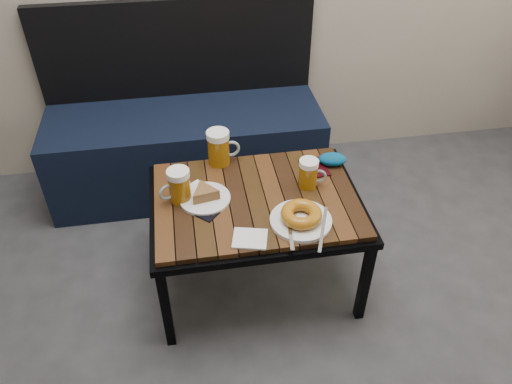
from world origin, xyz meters
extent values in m
cube|color=black|center=(-0.14, 1.74, 0.23)|extent=(1.40, 0.50, 0.45)
cube|color=black|center=(-0.14, 1.97, 0.70)|extent=(1.40, 0.05, 0.50)
cube|color=black|center=(-0.28, 0.72, 0.21)|extent=(0.04, 0.03, 0.42)
cube|color=black|center=(0.50, 0.72, 0.21)|extent=(0.03, 0.03, 0.42)
cube|color=black|center=(-0.28, 1.28, 0.21)|extent=(0.04, 0.04, 0.42)
cube|color=black|center=(0.50, 1.28, 0.21)|extent=(0.03, 0.04, 0.42)
cube|color=black|center=(0.11, 1.00, 0.43)|extent=(0.84, 0.62, 0.03)
cube|color=#341F0B|center=(0.11, 1.00, 0.46)|extent=(0.80, 0.58, 0.02)
cylinder|color=#8E570B|center=(-0.18, 1.04, 0.53)|extent=(0.11, 0.11, 0.11)
cylinder|color=white|center=(-0.18, 1.04, 0.60)|extent=(0.09, 0.09, 0.03)
torus|color=#8C999E|center=(-0.23, 1.02, 0.53)|extent=(0.07, 0.04, 0.07)
cylinder|color=#8E570B|center=(-0.01, 1.26, 0.54)|extent=(0.10, 0.10, 0.13)
cylinder|color=white|center=(-0.01, 1.26, 0.61)|extent=(0.10, 0.10, 0.03)
torus|color=#8C999E|center=(0.05, 1.27, 0.54)|extent=(0.08, 0.02, 0.08)
cylinder|color=#8E570B|center=(0.33, 1.04, 0.52)|extent=(0.09, 0.09, 0.10)
cylinder|color=white|center=(0.33, 1.04, 0.58)|extent=(0.08, 0.08, 0.02)
torus|color=#8C999E|center=(0.37, 1.03, 0.52)|extent=(0.06, 0.03, 0.06)
cylinder|color=white|center=(-0.09, 1.02, 0.48)|extent=(0.20, 0.20, 0.01)
cylinder|color=white|center=(0.25, 0.83, 0.48)|extent=(0.23, 0.23, 0.02)
torus|color=#91500D|center=(0.25, 0.83, 0.51)|extent=(0.15, 0.15, 0.05)
cube|color=#A5A8AD|center=(0.32, 0.77, 0.49)|extent=(0.10, 0.23, 0.00)
cube|color=#A5A8AD|center=(0.20, 0.77, 0.49)|extent=(0.04, 0.18, 0.00)
cube|color=white|center=(-0.12, 1.06, 0.48)|extent=(0.17, 0.17, 0.01)
cube|color=#A5A8AD|center=(-0.12, 1.06, 0.48)|extent=(0.12, 0.13, 0.00)
cube|color=white|center=(0.05, 0.78, 0.48)|extent=(0.14, 0.13, 0.01)
cube|color=black|center=(-0.08, 0.95, 0.47)|extent=(0.13, 0.13, 0.01)
cube|color=black|center=(0.39, 1.15, 0.48)|extent=(0.11, 0.15, 0.01)
ellipsoid|color=navy|center=(0.47, 1.17, 0.50)|extent=(0.13, 0.10, 0.05)
camera|label=1|loc=(-0.14, -0.49, 1.73)|focal=35.00mm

